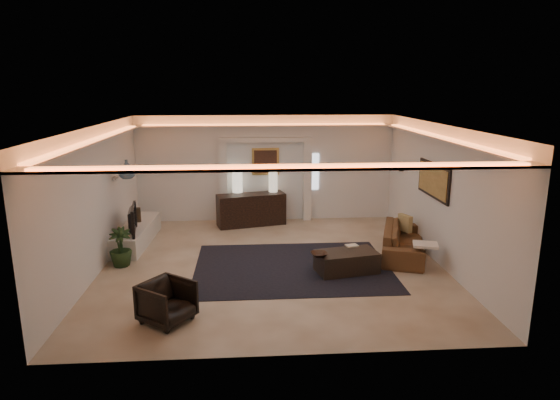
{
  "coord_description": "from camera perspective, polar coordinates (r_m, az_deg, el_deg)",
  "views": [
    {
      "loc": [
        -0.49,
        -9.45,
        3.66
      ],
      "look_at": [
        0.2,
        0.6,
        1.25
      ],
      "focal_mm": 30.65,
      "sensor_mm": 36.0,
      "label": 1
    }
  ],
  "objects": [
    {
      "name": "cove_soffit",
      "position": [
        9.52,
        -0.96,
        7.18
      ],
      "size": [
        7.0,
        7.0,
        0.04
      ],
      "primitive_type": "cube",
      "color": "silver",
      "rests_on": "ceiling"
    },
    {
      "name": "pilaster_left",
      "position": [
        13.12,
        -6.74,
        2.11
      ],
      "size": [
        0.22,
        0.2,
        2.2
      ],
      "primitive_type": "cube",
      "color": "silver",
      "rests_on": "ground"
    },
    {
      "name": "art_panel_frame",
      "position": [
        10.71,
        17.87,
        2.25
      ],
      "size": [
        0.04,
        1.64,
        0.74
      ],
      "primitive_type": "cube",
      "color": "black",
      "rests_on": "wall_right"
    },
    {
      "name": "lamp_right",
      "position": [
        12.98,
        -0.83,
        2.03
      ],
      "size": [
        0.27,
        0.27,
        0.53
      ],
      "primitive_type": "cylinder",
      "rotation": [
        0.0,
        0.0,
        0.14
      ],
      "color": "beige",
      "rests_on": "console"
    },
    {
      "name": "tv",
      "position": [
        11.17,
        -17.57,
        -2.26
      ],
      "size": [
        1.07,
        0.32,
        0.61
      ],
      "primitive_type": "imported",
      "rotation": [
        0.0,
        0.0,
        1.74
      ],
      "color": "black",
      "rests_on": "media_ledge"
    },
    {
      "name": "wall_niche",
      "position": [
        11.42,
        -18.85,
        2.59
      ],
      "size": [
        0.1,
        0.55,
        0.04
      ],
      "primitive_type": "cube",
      "color": "silver",
      "rests_on": "wall_left"
    },
    {
      "name": "sofa",
      "position": [
        10.95,
        14.56,
        -4.76
      ],
      "size": [
        2.34,
        1.5,
        0.64
      ],
      "primitive_type": "imported",
      "rotation": [
        0.0,
        0.0,
        1.25
      ],
      "color": "#3A2017",
      "rests_on": "ground"
    },
    {
      "name": "wall_left",
      "position": [
        10.16,
        -21.05,
        -0.02
      ],
      "size": [
        0.0,
        7.0,
        7.0
      ],
      "primitive_type": "plane",
      "rotation": [
        1.57,
        0.0,
        1.57
      ],
      "color": "white",
      "rests_on": "ground"
    },
    {
      "name": "ginger_jar",
      "position": [
        11.06,
        -17.82,
        3.53
      ],
      "size": [
        0.52,
        0.52,
        0.41
      ],
      "primitive_type": "imported",
      "rotation": [
        0.0,
        0.0,
        0.41
      ],
      "color": "slate",
      "rests_on": "wall_niche"
    },
    {
      "name": "coffee_table",
      "position": [
        9.78,
        7.95,
        -7.37
      ],
      "size": [
        1.3,
        0.88,
        0.45
      ],
      "primitive_type": "cube",
      "rotation": [
        0.0,
        0.0,
        0.2
      ],
      "color": "black",
      "rests_on": "ground"
    },
    {
      "name": "throw_blanket",
      "position": [
        10.08,
        16.96,
        -5.12
      ],
      "size": [
        0.57,
        0.51,
        0.05
      ],
      "primitive_type": "cube",
      "rotation": [
        0.0,
        0.0,
        -0.28
      ],
      "color": "white",
      "rests_on": "sofa"
    },
    {
      "name": "bowl",
      "position": [
        9.38,
        4.68,
        -6.6
      ],
      "size": [
        0.37,
        0.37,
        0.08
      ],
      "primitive_type": "imported",
      "rotation": [
        0.0,
        0.0,
        0.12
      ],
      "color": "black",
      "rests_on": "coffee_table"
    },
    {
      "name": "art_panel_gold",
      "position": [
        10.7,
        17.74,
        2.25
      ],
      "size": [
        0.02,
        1.5,
        0.62
      ],
      "primitive_type": "cube",
      "color": "tan",
      "rests_on": "wall_right"
    },
    {
      "name": "pilaster_right",
      "position": [
        13.21,
        3.28,
        2.25
      ],
      "size": [
        0.22,
        0.2,
        2.2
      ],
      "primitive_type": "cube",
      "color": "silver",
      "rests_on": "ground"
    },
    {
      "name": "armchair",
      "position": [
        7.92,
        -13.34,
        -11.76
      ],
      "size": [
        1.01,
        1.01,
        0.67
      ],
      "primitive_type": "imported",
      "rotation": [
        0.0,
        0.0,
        0.94
      ],
      "color": "black",
      "rests_on": "ground"
    },
    {
      "name": "ceiling",
      "position": [
        9.49,
        -0.97,
        8.86
      ],
      "size": [
        7.0,
        7.0,
        0.0
      ],
      "primitive_type": "plane",
      "rotation": [
        3.14,
        0.0,
        0.0
      ],
      "color": "white",
      "rests_on": "ground"
    },
    {
      "name": "floor",
      "position": [
        10.15,
        -0.9,
        -7.69
      ],
      "size": [
        7.0,
        7.0,
        0.0
      ],
      "primitive_type": "plane",
      "color": "beige",
      "rests_on": "ground"
    },
    {
      "name": "wall_sconce",
      "position": [
        12.44,
        14.29,
        3.88
      ],
      "size": [
        0.12,
        0.12,
        0.22
      ],
      "primitive_type": "cylinder",
      "color": "black",
      "rests_on": "wall_right"
    },
    {
      "name": "console",
      "position": [
        12.86,
        -3.46,
        -1.26
      ],
      "size": [
        1.89,
        0.99,
        0.9
      ],
      "primitive_type": "cube",
      "rotation": [
        0.0,
        0.0,
        0.25
      ],
      "color": "black",
      "rests_on": "ground"
    },
    {
      "name": "wall_back",
      "position": [
        13.15,
        -1.74,
        3.77
      ],
      "size": [
        7.0,
        0.0,
        7.0
      ],
      "primitive_type": "plane",
      "rotation": [
        1.57,
        0.0,
        0.0
      ],
      "color": "white",
      "rests_on": "ground"
    },
    {
      "name": "painting_canvas",
      "position": [
        13.06,
        -1.74,
        4.6
      ],
      "size": [
        0.62,
        0.02,
        0.62
      ],
      "primitive_type": "cube",
      "color": "#4C2D1E",
      "rests_on": "wall_back"
    },
    {
      "name": "magazine",
      "position": [
        10.04,
        8.57,
        -5.5
      ],
      "size": [
        0.28,
        0.23,
        0.03
      ],
      "primitive_type": "cube",
      "rotation": [
        0.0,
        0.0,
        0.25
      ],
      "color": "beige",
      "rests_on": "coffee_table"
    },
    {
      "name": "plant",
      "position": [
        10.48,
        -18.51,
        -5.37
      ],
      "size": [
        0.55,
        0.55,
        0.81
      ],
      "primitive_type": "imported",
      "rotation": [
        0.0,
        0.0,
        0.26
      ],
      "color": "black",
      "rests_on": "ground"
    },
    {
      "name": "lamp_left",
      "position": [
        12.96,
        -5.11,
        1.96
      ],
      "size": [
        0.33,
        0.33,
        0.61
      ],
      "primitive_type": "cylinder",
      "rotation": [
        0.0,
        0.0,
        -0.23
      ],
      "color": "white",
      "rests_on": "console"
    },
    {
      "name": "daylight_slit",
      "position": [
        13.26,
        4.11,
        3.39
      ],
      "size": [
        0.25,
        0.03,
        1.0
      ],
      "primitive_type": "cube",
      "color": "white",
      "rests_on": "wall_back"
    },
    {
      "name": "wall_front",
      "position": [
        6.37,
        0.75,
        -6.86
      ],
      "size": [
        7.0,
        0.0,
        7.0
      ],
      "primitive_type": "plane",
      "rotation": [
        -1.57,
        0.0,
        0.0
      ],
      "color": "white",
      "rests_on": "ground"
    },
    {
      "name": "wall_right",
      "position": [
        10.5,
        18.52,
        0.59
      ],
      "size": [
        0.0,
        7.0,
        7.0
      ],
      "primitive_type": "plane",
      "rotation": [
        1.57,
        0.0,
        -1.57
      ],
      "color": "white",
      "rests_on": "ground"
    },
    {
      "name": "media_ledge",
      "position": [
        11.9,
        -16.71,
        -3.92
      ],
      "size": [
        0.71,
        2.47,
        0.46
      ],
      "primitive_type": "cube",
      "rotation": [
        0.0,
        0.0,
        -0.04
      ],
      "color": "silver",
      "rests_on": "ground"
    },
    {
      "name": "alcove_header",
      "position": [
        12.94,
        -1.75,
        7.19
      ],
      "size": [
        2.52,
        0.2,
        0.12
      ],
      "primitive_type": "cube",
      "color": "silver",
      "rests_on": "wall_back"
    },
    {
      "name": "throw_pillow",
      "position": [
        11.51,
        14.68,
        -2.68
      ],
      "size": [
        0.26,
        0.4,
        0.39
      ],
      "primitive_type": "cube",
      "rotation": [
        0.0,
        0.0,
        0.4
      ],
      "color": "tan",
      "rests_on": "sofa"
    },
    {
      "name": "painting_frame",
      "position": [
        13.09,
        -1.74,
        4.61
      ],
      "size": [
        0.74,
        0.04,
        0.74
      ],
      "primitive_type": "cube",
      "color": "tan",
      "rests_on": "wall_back"
    },
    {
      "name": "figurine",
      "position": [
        12.03,
        -16.57,
        -1.66
      ],
      "size": [
        0.13,
        0.13,
        0.35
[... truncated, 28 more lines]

